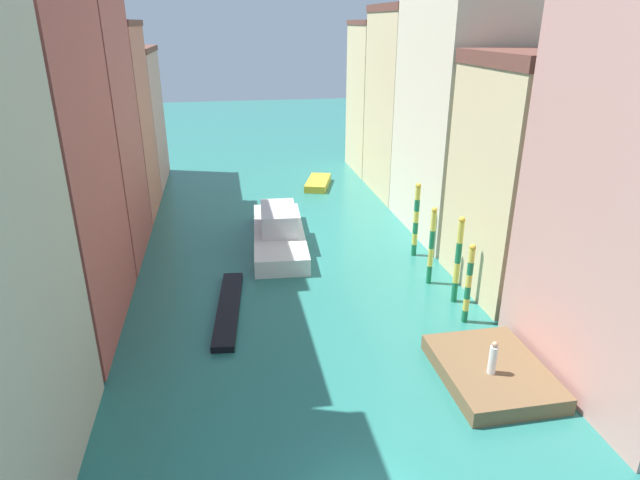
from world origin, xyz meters
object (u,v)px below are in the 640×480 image
object	(u,v)px
vaporetto_white	(279,232)
mooring_pole_2	(432,245)
gondola_black	(229,308)
motorboat_0	(318,183)
mooring_pole_0	(469,283)
mooring_pole_3	(416,219)
person_on_dock	(493,359)
waterfront_dock	(491,372)
mooring_pole_1	(458,259)

from	to	relation	value
vaporetto_white	mooring_pole_2	bearing A→B (deg)	-43.39
vaporetto_white	gondola_black	world-z (taller)	vaporetto_white
mooring_pole_2	motorboat_0	size ratio (longest dim) A/B	0.91
mooring_pole_0	mooring_pole_3	bearing A→B (deg)	87.92
person_on_dock	waterfront_dock	bearing A→B (deg)	56.83
mooring_pole_2	gondola_black	xyz separation A→B (m)	(-12.27, -1.32, -2.34)
motorboat_0	vaporetto_white	bearing A→B (deg)	-110.98
person_on_dock	mooring_pole_1	size ratio (longest dim) A/B	0.30
gondola_black	motorboat_0	bearing A→B (deg)	68.38
mooring_pole_0	gondola_black	bearing A→B (deg)	164.64
waterfront_dock	motorboat_0	distance (m)	31.76
waterfront_dock	motorboat_0	bearing A→B (deg)	94.14
waterfront_dock	mooring_pole_3	distance (m)	14.16
vaporetto_white	gondola_black	bearing A→B (deg)	-112.57
mooring_pole_2	gondola_black	distance (m)	12.56
person_on_dock	gondola_black	size ratio (longest dim) A/B	0.19
waterfront_dock	gondola_black	distance (m)	14.24
person_on_dock	mooring_pole_2	xyz separation A→B (m)	(1.09, 10.20, 1.03)
mooring_pole_2	gondola_black	bearing A→B (deg)	-173.88
waterfront_dock	motorboat_0	xyz separation A→B (m)	(-2.29, 31.68, -0.04)
mooring_pole_3	gondola_black	size ratio (longest dim) A/B	0.62
mooring_pole_3	motorboat_0	xyz separation A→B (m)	(-3.56, 17.77, -2.31)
mooring_pole_2	mooring_pole_3	distance (m)	4.30
person_on_dock	mooring_pole_2	distance (m)	10.31
mooring_pole_1	mooring_pole_3	world-z (taller)	mooring_pole_1
mooring_pole_0	vaporetto_white	size ratio (longest dim) A/B	0.39
mooring_pole_3	vaporetto_white	bearing A→B (deg)	157.58
vaporetto_white	motorboat_0	distance (m)	15.08
motorboat_0	mooring_pole_2	bearing A→B (deg)	-82.19
mooring_pole_2	motorboat_0	xyz separation A→B (m)	(-3.02, 22.03, -2.18)
waterfront_dock	person_on_dock	world-z (taller)	person_on_dock
mooring_pole_0	vaporetto_white	world-z (taller)	mooring_pole_0
vaporetto_white	person_on_dock	bearing A→B (deg)	-68.02
mooring_pole_3	gondola_black	bearing A→B (deg)	-156.48
gondola_black	person_on_dock	bearing A→B (deg)	-38.48
waterfront_dock	mooring_pole_3	world-z (taller)	mooring_pole_3
person_on_dock	mooring_pole_0	world-z (taller)	mooring_pole_0
mooring_pole_3	person_on_dock	bearing A→B (deg)	-96.43
person_on_dock	motorboat_0	distance (m)	32.31
mooring_pole_3	vaporetto_white	distance (m)	9.84
person_on_dock	mooring_pole_3	size ratio (longest dim) A/B	0.31
waterfront_dock	mooring_pole_2	bearing A→B (deg)	85.68
person_on_dock	vaporetto_white	bearing A→B (deg)	111.98
waterfront_dock	mooring_pole_3	bearing A→B (deg)	84.78
gondola_black	mooring_pole_1	bearing A→B (deg)	-5.25
mooring_pole_2	motorboat_0	distance (m)	22.34
waterfront_dock	vaporetto_white	size ratio (longest dim) A/B	0.50
motorboat_0	mooring_pole_1	bearing A→B (deg)	-81.66
mooring_pole_0	mooring_pole_2	xyz separation A→B (m)	(-0.21, 4.75, 0.20)
person_on_dock	mooring_pole_1	world-z (taller)	mooring_pole_1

